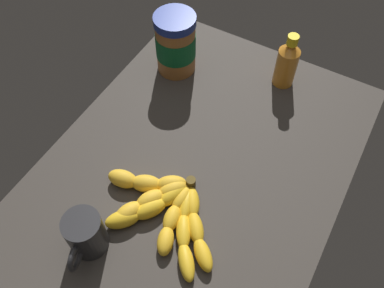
{
  "coord_description": "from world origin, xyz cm",
  "views": [
    {
      "loc": [
        -42.18,
        -22.91,
        76.64
      ],
      "look_at": [
        1.65,
        2.14,
        4.15
      ],
      "focal_mm": 38.52,
      "sensor_mm": 36.0,
      "label": 1
    }
  ],
  "objects_px": {
    "banana_bunch": "(164,208)",
    "coffee_mug": "(85,234)",
    "peanut_butter_jar": "(176,44)",
    "honey_bottle": "(287,63)"
  },
  "relations": [
    {
      "from": "banana_bunch",
      "to": "coffee_mug",
      "type": "height_order",
      "value": "coffee_mug"
    },
    {
      "from": "honey_bottle",
      "to": "peanut_butter_jar",
      "type": "bearing_deg",
      "value": 108.9
    },
    {
      "from": "banana_bunch",
      "to": "peanut_butter_jar",
      "type": "height_order",
      "value": "peanut_butter_jar"
    },
    {
      "from": "coffee_mug",
      "to": "peanut_butter_jar",
      "type": "bearing_deg",
      "value": 11.69
    },
    {
      "from": "peanut_butter_jar",
      "to": "honey_bottle",
      "type": "bearing_deg",
      "value": -71.1
    },
    {
      "from": "banana_bunch",
      "to": "coffee_mug",
      "type": "xyz_separation_m",
      "value": [
        -0.13,
        0.09,
        0.03
      ]
    },
    {
      "from": "banana_bunch",
      "to": "honey_bottle",
      "type": "height_order",
      "value": "honey_bottle"
    },
    {
      "from": "peanut_butter_jar",
      "to": "honey_bottle",
      "type": "height_order",
      "value": "peanut_butter_jar"
    },
    {
      "from": "banana_bunch",
      "to": "coffee_mug",
      "type": "relative_size",
      "value": 2.73
    },
    {
      "from": "banana_bunch",
      "to": "coffee_mug",
      "type": "bearing_deg",
      "value": 145.77
    }
  ]
}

